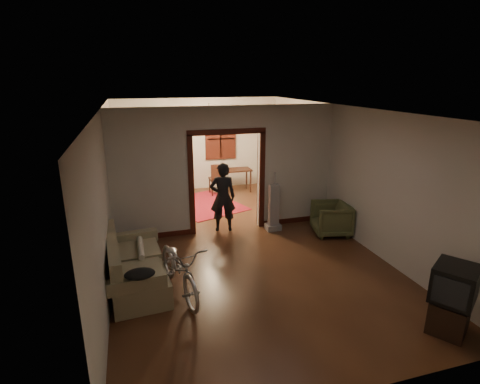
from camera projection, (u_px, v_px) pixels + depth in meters
name	position (u px, v px, depth m)	size (l,w,h in m)	color
floor	(236.00, 242.00, 8.01)	(5.00, 8.50, 0.01)	#391E12
ceiling	(236.00, 108.00, 7.19)	(5.00, 8.50, 0.01)	white
wall_back	(198.00, 145.00, 11.50)	(5.00, 0.02, 2.80)	beige
wall_left	(106.00, 188.00, 6.92)	(0.02, 8.50, 2.80)	beige
wall_right	(344.00, 170.00, 8.28)	(0.02, 8.50, 2.80)	beige
partition_wall	(227.00, 170.00, 8.29)	(5.00, 0.14, 2.80)	beige
door_casing	(227.00, 183.00, 8.38)	(1.74, 0.20, 2.32)	#39130D
far_window	(220.00, 139.00, 11.61)	(0.98, 0.06, 1.28)	black
chandelier	(209.00, 119.00, 9.62)	(0.24, 0.24, 0.24)	#FFE0A5
light_switch	(272.00, 174.00, 8.55)	(0.08, 0.01, 0.12)	silver
sofa	(136.00, 261.00, 6.22)	(0.86, 1.90, 0.87)	#726D4C
rolled_paper	(141.00, 248.00, 6.50)	(0.10, 0.10, 0.81)	beige
jacket	(140.00, 274.00, 5.33)	(0.43, 0.33, 0.13)	black
bicycle	(179.00, 267.00, 5.97)	(0.61, 1.74, 0.91)	silver
armchair	(331.00, 219.00, 8.32)	(0.77, 0.79, 0.72)	#515731
tv_stand	(449.00, 316.00, 5.12)	(0.50, 0.46, 0.46)	black
crt_tv	(455.00, 283.00, 4.97)	(0.57, 0.51, 0.49)	black
vacuum	(274.00, 207.00, 8.49)	(0.33, 0.27, 1.09)	gray
person	(223.00, 197.00, 8.41)	(0.58, 0.38, 1.58)	black
oriental_rug	(205.00, 204.00, 10.35)	(1.64, 2.16, 0.02)	maroon
locker	(155.00, 162.00, 11.02)	(1.00, 0.55, 1.99)	#263821
globe	(153.00, 130.00, 10.74)	(0.28, 0.28, 0.28)	#1E5972
desk	(235.00, 181.00, 11.46)	(0.94, 0.52, 0.69)	black
desk_chair	(217.00, 179.00, 11.16)	(0.43, 0.43, 0.96)	black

